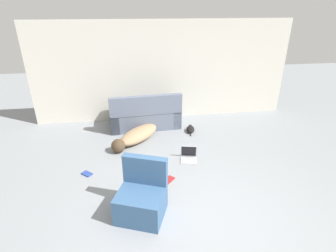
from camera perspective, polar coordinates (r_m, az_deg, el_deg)
The scene contains 9 objects.
ground_plane at distance 3.96m, azimuth 7.78°, elevation -20.90°, with size 20.00×20.00×0.00m, color gray.
wall_back at distance 6.90m, azimuth -0.89°, elevation 11.78°, with size 6.65×0.06×2.52m.
couch at distance 6.60m, azimuth -5.01°, elevation 2.25°, with size 1.76×0.91×0.91m.
dog at distance 5.95m, azimuth -6.90°, elevation -2.12°, with size 1.28×1.34×0.29m.
cat at distance 6.44m, azimuth 4.92°, elevation -0.66°, with size 0.25×0.51×0.12m.
laptop_open at distance 5.31m, azimuth 4.51°, elevation -6.29°, with size 0.37×0.37×0.26m.
book_blue at distance 5.10m, azimuth -17.23°, elevation -9.90°, with size 0.22×0.22×0.02m.
book_red at distance 4.73m, azimuth 0.12°, elevation -11.65°, with size 0.25×0.25×0.02m.
side_chair at distance 3.95m, azimuth -5.72°, elevation -15.33°, with size 0.83×0.80×0.86m.
Camera 1 is at (-0.91, -2.63, 2.83)m, focal length 28.00 mm.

